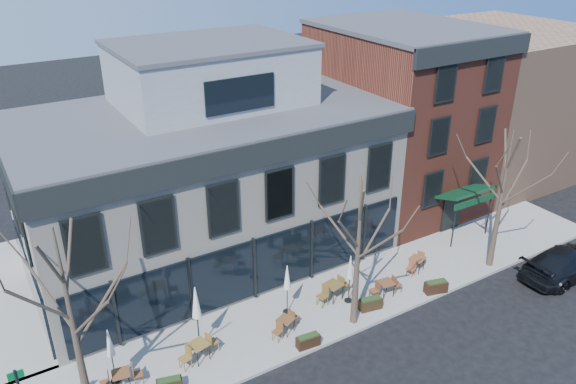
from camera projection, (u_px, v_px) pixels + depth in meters
ground at (254, 300)px, 27.08m from camera, size 120.00×120.00×0.00m
sidewalk_front at (335, 301)px, 26.92m from camera, size 33.50×4.70×0.15m
corner_building at (207, 174)px, 28.96m from camera, size 18.39×10.39×11.10m
red_brick_building at (399, 117)px, 34.57m from camera, size 8.20×11.78×11.18m
bg_building at (495, 99)px, 40.33m from camera, size 12.00×12.00×10.00m
tree_corner at (74, 327)px, 18.79m from camera, size 3.93×3.98×7.92m
tree_mid at (358, 253)px, 23.85m from camera, size 3.50×3.55×7.04m
tree_right at (501, 199)px, 27.98m from camera, size 3.72×3.77×7.48m
parked_sedan at (566, 263)px, 28.65m from camera, size 5.40×2.20×1.57m
cafe_set_0 at (121, 378)px, 21.64m from camera, size 1.71×0.77×0.88m
cafe_set_1 at (199, 350)px, 23.00m from camera, size 1.93×0.91×0.99m
cafe_set_2 at (286, 324)px, 24.57m from camera, size 1.67×1.03×0.87m
cafe_set_3 at (333, 290)px, 26.71m from camera, size 2.01×0.92×1.03m
cafe_set_4 at (386, 287)px, 27.01m from camera, size 1.78×0.78×0.92m
cafe_set_5 at (417, 263)px, 28.95m from camera, size 1.75×1.02×0.90m
umbrella_0 at (110, 346)px, 21.35m from camera, size 0.40×0.40×2.52m
umbrella_1 at (196, 306)px, 22.91m from camera, size 0.50×0.50×3.10m
umbrella_2 at (287, 280)px, 25.24m from camera, size 0.41×0.41×2.57m
umbrella_3 at (350, 270)px, 26.02m from camera, size 0.40×0.40×2.52m
planter_0 at (169, 384)px, 21.58m from camera, size 1.05×0.64×0.55m
planter_1 at (308, 341)px, 23.82m from camera, size 1.05×0.50×0.57m
planter_2 at (371, 303)px, 26.12m from camera, size 1.14×0.62×0.60m
planter_3 at (436, 287)px, 27.31m from camera, size 1.20×0.72×0.63m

